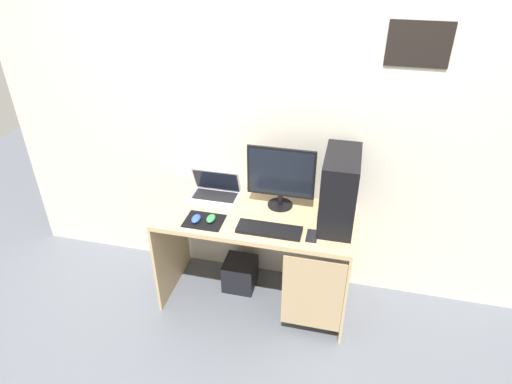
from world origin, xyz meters
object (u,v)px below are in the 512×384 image
pc_tower (339,190)px  mouse_right (196,219)px  keyboard (269,230)px  laptop (215,192)px  cell_phone (312,236)px  mouse_left (211,218)px  subwoofer (240,273)px  monitor (281,177)px

pc_tower → mouse_right: 0.95m
keyboard → laptop: bearing=145.6°
pc_tower → mouse_right: bearing=-166.8°
pc_tower → cell_phone: bearing=-123.9°
pc_tower → cell_phone: pc_tower is taller
pc_tower → mouse_left: bearing=-167.0°
mouse_left → mouse_right: 0.10m
mouse_left → subwoofer: bearing=63.5°
laptop → mouse_right: size_ratio=3.64×
monitor → cell_phone: size_ratio=3.56×
cell_phone → subwoofer: size_ratio=0.54×
mouse_right → subwoofer: (0.22, 0.27, -0.67)m
monitor → mouse_right: size_ratio=4.82×
pc_tower → subwoofer: pc_tower is taller
mouse_right → cell_phone: (0.77, 0.01, -0.02)m
subwoofer → mouse_left: bearing=-116.5°
monitor → pc_tower: bearing=-13.9°
cell_phone → monitor: bearing=131.3°
keyboard → mouse_left: mouse_left is taller
mouse_right → laptop: bearing=85.0°
pc_tower → monitor: size_ratio=1.06×
keyboard → mouse_right: bearing=-179.4°
mouse_right → mouse_left: bearing=14.7°
monitor → laptop: 0.52m
mouse_left → subwoofer: 0.72m
monitor → mouse_left: bearing=-145.3°
laptop → mouse_left: bearing=-77.4°
pc_tower → mouse_left: (-0.81, -0.19, -0.22)m
mouse_right → subwoofer: 0.75m
monitor → keyboard: size_ratio=1.10×
keyboard → mouse_left: size_ratio=4.38×
laptop → subwoofer: size_ratio=1.46×
mouse_left → cell_phone: 0.67m
monitor → subwoofer: size_ratio=1.93×
mouse_left → subwoofer: size_ratio=0.40×
pc_tower → subwoofer: (-0.69, 0.06, -0.89)m
laptop → keyboard: 0.57m
subwoofer → laptop: bearing=163.4°
laptop → subwoofer: bearing=-16.6°
pc_tower → mouse_right: size_ratio=5.13×
monitor → mouse_right: monitor is taller
mouse_left → laptop: bearing=102.6°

